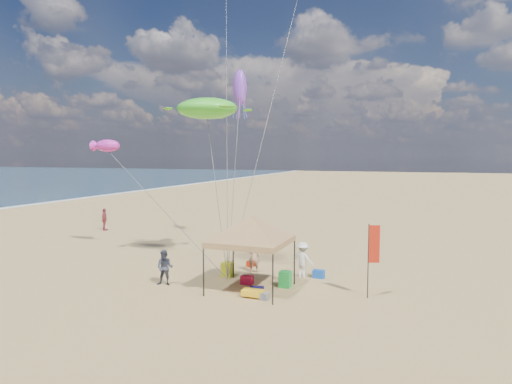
% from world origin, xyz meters
% --- Properties ---
extents(ground, '(280.00, 280.00, 0.00)m').
position_xyz_m(ground, '(0.00, 0.00, 0.00)').
color(ground, tan).
rests_on(ground, ground).
extents(canopy_tent, '(6.17, 6.17, 3.80)m').
position_xyz_m(canopy_tent, '(1.07, -0.50, 3.17)').
color(canopy_tent, black).
rests_on(canopy_tent, ground).
extents(feather_flag, '(0.46, 0.17, 3.10)m').
position_xyz_m(feather_flag, '(6.15, 0.18, 2.07)').
color(feather_flag, black).
rests_on(feather_flag, ground).
extents(cooler_red, '(0.54, 0.38, 0.38)m').
position_xyz_m(cooler_red, '(0.58, 0.26, 0.19)').
color(cooler_red, red).
rests_on(cooler_red, ground).
extents(cooler_blue, '(0.54, 0.38, 0.38)m').
position_xyz_m(cooler_blue, '(3.44, 2.42, 0.19)').
color(cooler_blue, blue).
rests_on(cooler_blue, ground).
extents(bag_navy, '(0.69, 0.54, 0.36)m').
position_xyz_m(bag_navy, '(1.54, -1.00, 0.18)').
color(bag_navy, '#0E0C38').
rests_on(bag_navy, ground).
extents(bag_orange, '(0.54, 0.69, 0.36)m').
position_xyz_m(bag_orange, '(-0.36, 3.39, 0.18)').
color(bag_orange, red).
rests_on(bag_orange, ground).
extents(chair_green, '(0.50, 0.50, 0.70)m').
position_xyz_m(chair_green, '(2.35, 0.43, 0.35)').
color(chair_green, green).
rests_on(chair_green, ground).
extents(chair_yellow, '(0.50, 0.50, 0.70)m').
position_xyz_m(chair_yellow, '(-0.78, 1.13, 0.35)').
color(chair_yellow, '#CFDB18').
rests_on(chair_yellow, ground).
extents(crate_grey, '(0.34, 0.30, 0.28)m').
position_xyz_m(crate_grey, '(2.08, -1.56, 0.14)').
color(crate_grey, slate).
rests_on(crate_grey, ground).
extents(beach_cart, '(0.90, 0.50, 0.24)m').
position_xyz_m(beach_cart, '(1.53, -1.46, 0.20)').
color(beach_cart, yellow).
rests_on(beach_cart, ground).
extents(person_near_a, '(0.68, 0.57, 1.59)m').
position_xyz_m(person_near_a, '(0.13, 2.33, 0.80)').
color(person_near_a, tan).
rests_on(person_near_a, ground).
extents(person_near_b, '(0.90, 0.78, 1.60)m').
position_xyz_m(person_near_b, '(-2.84, -1.20, 0.80)').
color(person_near_b, '#353849').
rests_on(person_near_b, ground).
extents(person_near_c, '(1.21, 0.83, 1.72)m').
position_xyz_m(person_near_c, '(2.68, 2.27, 0.86)').
color(person_near_c, silver).
rests_on(person_near_c, ground).
extents(person_far_a, '(0.78, 1.10, 1.74)m').
position_xyz_m(person_far_a, '(-15.21, 9.91, 0.87)').
color(person_far_a, '#A03D48').
rests_on(person_far_a, ground).
extents(turtle_kite, '(3.81, 3.38, 1.07)m').
position_xyz_m(turtle_kite, '(-2.43, 2.33, 8.25)').
color(turtle_kite, green).
rests_on(turtle_kite, ground).
extents(fish_kite, '(1.87, 1.46, 0.74)m').
position_xyz_m(fish_kite, '(-9.68, 3.64, 6.44)').
color(fish_kite, '#CE2AB1').
rests_on(fish_kite, ground).
extents(squid_kite, '(0.92, 0.92, 2.28)m').
position_xyz_m(squid_kite, '(-3.04, 8.23, 10.14)').
color(squid_kite, purple).
rests_on(squid_kite, ground).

